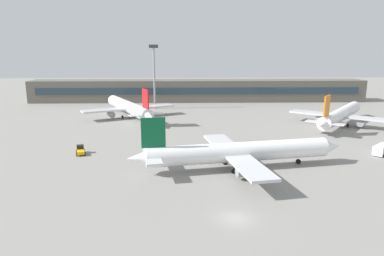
# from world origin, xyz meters

# --- Properties ---
(ground_plane) EXTENTS (400.00, 400.00, 0.00)m
(ground_plane) POSITION_xyz_m (0.00, 40.00, 0.00)
(ground_plane) COLOR gray
(terminal_building) EXTENTS (140.29, 12.13, 9.00)m
(terminal_building) POSITION_xyz_m (0.00, 107.32, 4.50)
(terminal_building) COLOR #5B564C
(terminal_building) RESTS_ON ground_plane
(airplane_near) EXTENTS (40.48, 28.55, 10.06)m
(airplane_near) POSITION_xyz_m (3.80, 19.38, 3.07)
(airplane_near) COLOR white
(airplane_near) RESTS_ON ground_plane
(airplane_mid) EXTENTS (28.53, 34.26, 10.18)m
(airplane_mid) POSITION_xyz_m (39.23, 56.57, 3.11)
(airplane_mid) COLOR white
(airplane_mid) RESTS_ON ground_plane
(airplane_far) EXTENTS (28.69, 39.66, 10.58)m
(airplane_far) POSITION_xyz_m (-24.51, 71.21, 3.23)
(airplane_far) COLOR white
(airplane_far) RESTS_ON ground_plane
(baggage_tug_yellow) EXTENTS (2.67, 3.89, 1.75)m
(baggage_tug_yellow) POSITION_xyz_m (-28.04, 29.27, 0.80)
(baggage_tug_yellow) COLOR #F2B20C
(baggage_tug_yellow) RESTS_ON ground_plane
(service_van_white) EXTENTS (5.22, 4.94, 2.08)m
(service_van_white) POSITION_xyz_m (34.46, 27.07, 1.11)
(service_van_white) COLOR white
(service_van_white) RESTS_ON ground_plane
(floodlight_tower_west) EXTENTS (3.20, 0.80, 23.29)m
(floodlight_tower_west) POSITION_xyz_m (-17.02, 87.58, 13.62)
(floodlight_tower_west) COLOR gray
(floodlight_tower_west) RESTS_ON ground_plane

